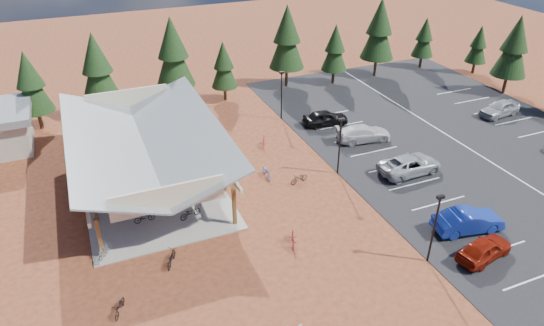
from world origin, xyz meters
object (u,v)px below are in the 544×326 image
Objects in this scene: bike_16 at (299,178)px; bike_pavilion at (144,140)px; bike_9 at (104,251)px; bike_4 at (190,212)px; lamp_post_2 at (282,92)px; car_4 at (325,118)px; bike_1 at (112,183)px; bike_3 at (114,151)px; bike_5 at (192,180)px; bike_6 at (156,165)px; trash_bin_0 at (223,186)px; bike_11 at (293,239)px; bike_12 at (171,258)px; trash_bin_1 at (233,175)px; car_3 at (364,133)px; bike_8 at (120,307)px; car_8 at (500,108)px; bike_14 at (267,172)px; car_1 at (468,221)px; car_0 at (485,249)px; bike_7 at (167,131)px; bike_0 at (144,217)px; lamp_post_1 at (340,142)px; bike_15 at (264,142)px; lamp_post_0 at (435,225)px; bike_2 at (133,157)px; car_2 at (410,165)px.

bike_pavilion is at bearing -129.39° from bike_16.
bike_4 is at bearing -128.98° from bike_9.
lamp_post_2 is 1.12× the size of car_4.
bike_1 is 1.18× the size of bike_3.
bike_5 is at bearing -33.63° from bike_4.
bike_5 is 0.93× the size of bike_6.
trash_bin_0 is (-9.88, -10.86, -2.53)m from lamp_post_2.
bike_3 is 0.97× the size of bike_5.
lamp_post_2 reaches higher than bike_1.
bike_11 reaches higher than bike_12.
trash_bin_1 is at bearing -20.96° from bike_pavilion.
car_3 is at bearing -79.85° from bike_6.
car_8 reaches higher than bike_8.
bike_12 is 12.37m from bike_14.
car_1 is (17.77, -8.98, 0.31)m from bike_4.
bike_14 is 1.07× the size of bike_16.
car_8 reaches higher than bike_4.
car_0 reaches higher than bike_3.
trash_bin_0 is 11.37m from bike_7.
bike_7 is at bearing -21.73° from bike_0.
lamp_post_1 is 4.47m from bike_16.
bike_0 is 0.93× the size of bike_15.
bike_7 is (-2.13, 11.17, 0.18)m from trash_bin_0.
bike_9 is at bearing 168.45° from bike_6.
bike_12 is at bearing -129.38° from trash_bin_0.
car_0 reaches higher than bike_1.
lamp_post_0 is 1.02× the size of car_1.
bike_16 is at bearing -115.79° from bike_2.
car_3 reaches higher than bike_7.
bike_14 reaches higher than bike_0.
bike_16 is (11.32, -5.12, -3.37)m from bike_pavilion.
bike_pavilion is 11.98× the size of bike_8.
car_2 reaches higher than car_3.
bike_11 is at bearing -163.51° from bike_9.
bike_2 is 1.00× the size of bike_4.
bike_4 is 0.94× the size of bike_14.
lamp_post_2 is 13.01m from trash_bin_1.
bike_15 is (3.45, 14.03, -0.04)m from bike_11.
bike_6 is 35.92m from car_8.
lamp_post_2 is at bearing -52.24° from bike_6.
bike_14 is (-5.80, 1.78, -2.49)m from lamp_post_1.
bike_9 reaches higher than trash_bin_1.
bike_1 is at bearing 109.04° from bike_8.
bike_6 is 0.35× the size of car_8.
car_4 is (3.50, 8.79, -2.16)m from lamp_post_1.
bike_8 is 42.70m from car_8.
lamp_post_2 is (0.00, 24.00, 0.00)m from lamp_post_0.
bike_2 is 0.38× the size of car_4.
bike_12 is 24.01m from car_4.
bike_2 is 10.45m from bike_4.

